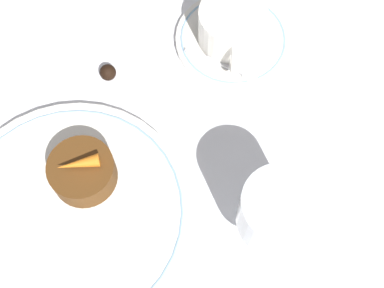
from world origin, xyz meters
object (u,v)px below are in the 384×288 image
Objects in this scene: dinner_plate at (70,214)px; coffee_cup at (232,25)px; wine_glass at (277,213)px; dessert_cake at (83,172)px.

coffee_cup reaches higher than dinner_plate.
wine_glass is at bearing 8.42° from coffee_cup.
coffee_cup is at bearing 141.94° from dinner_plate.
wine_glass is (0.26, 0.04, 0.04)m from coffee_cup.
coffee_cup is 0.26m from dessert_cake.
coffee_cup is at bearing 138.90° from dessert_cake.
coffee_cup is (-0.24, 0.19, 0.03)m from dinner_plate.
coffee_cup reaches higher than dessert_cake.
wine_glass reaches higher than coffee_cup.
wine_glass is 0.22m from dessert_cake.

